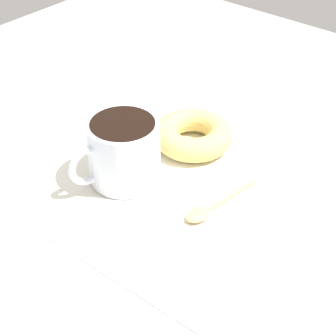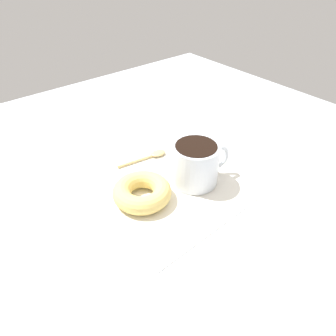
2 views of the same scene
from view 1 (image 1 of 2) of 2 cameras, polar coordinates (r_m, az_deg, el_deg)
The scene contains 5 objects.
ground_plane at distance 74.59cm, azimuth -0.72°, elevation -2.63°, with size 120.00×120.00×2.00cm, color #B2BCC6.
napkin at distance 74.88cm, azimuth -0.00°, elevation -1.31°, with size 34.64×34.64×0.30cm, color white.
coffee_cup at distance 72.78cm, azimuth -4.62°, elevation 1.79°, with size 9.50×12.67×8.60cm.
donut at distance 80.46cm, azimuth 2.54°, elevation 3.41°, with size 11.38×11.38×3.52cm, color #E5C66B.
spoon at distance 69.83cm, azimuth 4.02°, elevation -4.21°, with size 3.30×12.07×0.90cm.
Camera 1 is at (-37.43, 43.20, 46.93)cm, focal length 60.00 mm.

